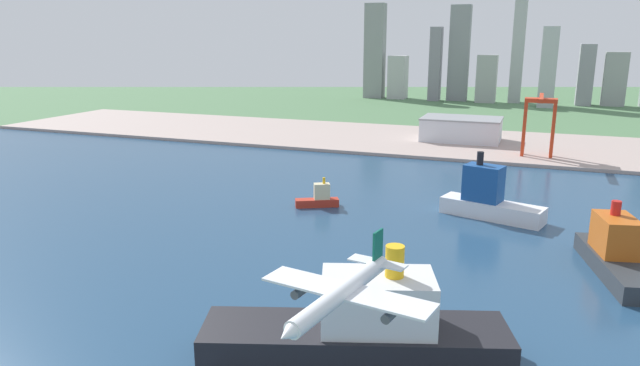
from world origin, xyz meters
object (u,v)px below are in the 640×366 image
object	(u,v)px
cargo_ship	(362,331)
port_crane_red	(540,113)
airplane_landing	(342,293)
tugboat_small	(319,198)
warehouse_main	(461,129)
container_barge	(616,253)
ferry_boat	(488,199)

from	to	relation	value
cargo_ship	port_crane_red	size ratio (longest dim) A/B	1.78
airplane_landing	tugboat_small	size ratio (longest dim) A/B	1.85
cargo_ship	warehouse_main	world-z (taller)	cargo_ship
port_crane_red	warehouse_main	distance (m)	78.58
warehouse_main	container_barge	bearing A→B (deg)	-70.52
container_barge	port_crane_red	distance (m)	206.50
airplane_landing	container_barge	xyz separation A→B (m)	(64.64, 121.28, -26.57)
tugboat_small	ferry_boat	size ratio (longest dim) A/B	0.45
airplane_landing	port_crane_red	xyz separation A→B (m)	(34.36, 323.94, -0.94)
ferry_boat	cargo_ship	distance (m)	144.56
airplane_landing	tugboat_small	distance (m)	178.00
container_barge	cargo_ship	size ratio (longest dim) A/B	0.67
ferry_boat	port_crane_red	bearing A→B (deg)	82.60
airplane_landing	port_crane_red	bearing A→B (deg)	83.95
port_crane_red	ferry_boat	bearing A→B (deg)	-97.40
container_barge	port_crane_red	size ratio (longest dim) A/B	1.20
ferry_boat	container_barge	bearing A→B (deg)	-46.54
port_crane_red	warehouse_main	size ratio (longest dim) A/B	0.74
tugboat_small	cargo_ship	world-z (taller)	cargo_ship
airplane_landing	port_crane_red	distance (m)	325.76
airplane_landing	port_crane_red	world-z (taller)	port_crane_red
warehouse_main	ferry_boat	bearing A→B (deg)	-78.90
container_barge	tugboat_small	xyz separation A→B (m)	(-131.77, 40.89, -3.03)
ferry_boat	warehouse_main	bearing A→B (deg)	101.10
tugboat_small	port_crane_red	distance (m)	193.10
cargo_ship	tugboat_small	bearing A→B (deg)	115.38
tugboat_small	port_crane_red	world-z (taller)	port_crane_red
port_crane_red	tugboat_small	bearing A→B (deg)	-122.11
cargo_ship	warehouse_main	distance (m)	341.97
airplane_landing	cargo_ship	bearing A→B (deg)	98.74
container_barge	port_crane_red	bearing A→B (deg)	98.50
ferry_boat	warehouse_main	size ratio (longest dim) A/B	0.80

